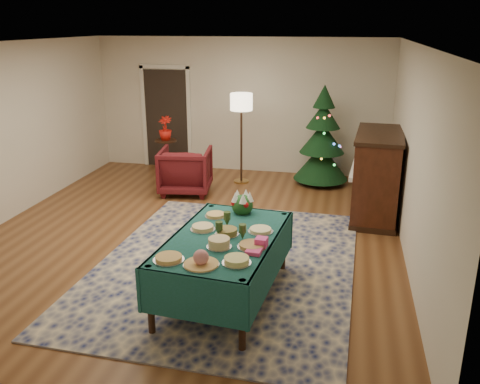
% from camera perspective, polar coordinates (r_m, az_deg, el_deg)
% --- Properties ---
extents(room_shell, '(7.00, 7.00, 7.00)m').
position_cam_1_polar(room_shell, '(7.14, -5.74, 5.35)').
color(room_shell, '#593319').
rests_on(room_shell, ground).
extents(doorway, '(1.08, 0.04, 2.16)m').
position_cam_1_polar(doorway, '(10.93, -8.26, 8.50)').
color(doorway, black).
rests_on(doorway, ground).
extents(rug, '(3.32, 4.29, 0.02)m').
position_cam_1_polar(rug, '(6.59, -1.59, -8.15)').
color(rug, '#141D4C').
rests_on(rug, ground).
extents(buffet_table, '(1.30, 2.03, 0.75)m').
position_cam_1_polar(buffet_table, '(5.60, -1.77, -6.45)').
color(buffet_table, black).
rests_on(buffet_table, ground).
extents(platter_0, '(0.31, 0.31, 0.05)m').
position_cam_1_polar(platter_0, '(5.05, -8.01, -7.39)').
color(platter_0, silver).
rests_on(platter_0, buffet_table).
extents(platter_1, '(0.35, 0.35, 0.16)m').
position_cam_1_polar(platter_1, '(4.90, -4.39, -7.57)').
color(platter_1, silver).
rests_on(platter_1, buffet_table).
extents(platter_2, '(0.29, 0.29, 0.06)m').
position_cam_1_polar(platter_2, '(4.95, -0.38, -7.70)').
color(platter_2, silver).
rests_on(platter_2, buffet_table).
extents(platter_3, '(0.26, 0.26, 0.10)m').
position_cam_1_polar(platter_3, '(5.27, -2.37, -5.74)').
color(platter_3, silver).
rests_on(platter_3, buffet_table).
extents(platter_4, '(0.31, 0.31, 0.04)m').
position_cam_1_polar(platter_4, '(5.28, 1.35, -6.04)').
color(platter_4, silver).
rests_on(platter_4, buffet_table).
extents(platter_5, '(0.28, 0.28, 0.05)m').
position_cam_1_polar(platter_5, '(5.73, -4.21, -4.02)').
color(platter_5, silver).
rests_on(platter_5, buffet_table).
extents(platter_6, '(0.27, 0.27, 0.07)m').
position_cam_1_polar(platter_6, '(5.58, -1.49, -4.50)').
color(platter_6, silver).
rests_on(platter_6, buffet_table).
extents(platter_7, '(0.28, 0.28, 0.04)m').
position_cam_1_polar(platter_7, '(5.66, 2.31, -4.31)').
color(platter_7, silver).
rests_on(platter_7, buffet_table).
extents(platter_8, '(0.26, 0.26, 0.04)m').
position_cam_1_polar(platter_8, '(6.09, -2.75, -2.62)').
color(platter_8, silver).
rests_on(platter_8, buffet_table).
extents(goblet_0, '(0.08, 0.08, 0.18)m').
position_cam_1_polar(goblet_0, '(5.78, -1.46, -3.02)').
color(goblet_0, '#2D471E').
rests_on(goblet_0, buffet_table).
extents(goblet_1, '(0.08, 0.08, 0.18)m').
position_cam_1_polar(goblet_1, '(5.43, 0.29, -4.46)').
color(goblet_1, '#2D471E').
rests_on(goblet_1, buffet_table).
extents(goblet_2, '(0.08, 0.08, 0.18)m').
position_cam_1_polar(goblet_2, '(5.51, -2.36, -4.15)').
color(goblet_2, '#2D471E').
rests_on(goblet_2, buffet_table).
extents(napkin_stack, '(0.16, 0.16, 0.04)m').
position_cam_1_polar(napkin_stack, '(5.16, 1.56, -6.68)').
color(napkin_stack, '#ED4189').
rests_on(napkin_stack, buffet_table).
extents(gift_box, '(0.13, 0.13, 0.10)m').
position_cam_1_polar(gift_box, '(5.29, 2.41, -5.67)').
color(gift_box, '#F5449E').
rests_on(gift_box, buffet_table).
extents(centerpiece, '(0.27, 0.27, 0.31)m').
position_cam_1_polar(centerpiece, '(6.16, 0.26, -1.22)').
color(centerpiece, '#1E4C1E').
rests_on(centerpiece, buffet_table).
extents(armchair, '(0.99, 0.95, 0.91)m').
position_cam_1_polar(armchair, '(9.23, -6.15, 2.65)').
color(armchair, '#501115').
rests_on(armchair, ground).
extents(floor_lamp, '(0.42, 0.42, 1.72)m').
position_cam_1_polar(floor_lamp, '(9.58, 0.15, 9.47)').
color(floor_lamp, '#A57F3F').
rests_on(floor_lamp, ground).
extents(side_table, '(0.43, 0.43, 0.77)m').
position_cam_1_polar(side_table, '(10.23, -8.24, 3.66)').
color(side_table, black).
rests_on(side_table, ground).
extents(potted_plant, '(0.26, 0.46, 0.26)m').
position_cam_1_polar(potted_plant, '(10.11, -8.37, 6.54)').
color(potted_plant, red).
rests_on(potted_plant, side_table).
extents(christmas_tree, '(1.34, 1.34, 1.89)m').
position_cam_1_polar(christmas_tree, '(9.76, 9.21, 5.77)').
color(christmas_tree, black).
rests_on(christmas_tree, ground).
extents(piano, '(0.84, 1.62, 1.36)m').
position_cam_1_polar(piano, '(8.27, 15.07, 1.72)').
color(piano, black).
rests_on(piano, ground).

